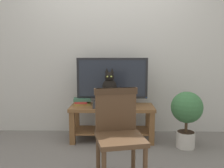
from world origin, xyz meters
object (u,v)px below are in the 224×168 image
(tv_stand, at_px, (112,116))
(tv, at_px, (112,80))
(wooden_chair, at_px, (118,129))
(potted_plant, at_px, (187,113))
(book_stack, at_px, (82,101))
(cat, at_px, (110,90))
(media_box, at_px, (110,104))

(tv_stand, relative_size, tv, 1.17)
(tv_stand, height_order, tv, tv)
(wooden_chair, xyz_separation_m, potted_plant, (0.87, 0.88, -0.06))
(wooden_chair, bearing_deg, book_stack, 112.65)
(cat, height_order, potted_plant, cat)
(tv, height_order, wooden_chair, tv)
(tv_stand, distance_m, potted_plant, 0.99)
(tv_stand, relative_size, media_box, 2.63)
(media_box, relative_size, potted_plant, 0.60)
(media_box, relative_size, book_stack, 1.74)
(cat, distance_m, potted_plant, 1.03)
(tv_stand, distance_m, wooden_chair, 1.15)
(tv, distance_m, book_stack, 0.52)
(tv, relative_size, wooden_chair, 1.11)
(cat, xyz_separation_m, wooden_chair, (0.11, -1.06, -0.19))
(tv_stand, bearing_deg, book_stack, 171.35)
(tv, bearing_deg, wooden_chair, -86.34)
(cat, bearing_deg, tv, 78.32)
(tv_stand, xyz_separation_m, wooden_chair, (0.08, -1.13, 0.19))
(cat, height_order, wooden_chair, cat)
(cat, xyz_separation_m, book_stack, (-0.39, 0.13, -0.19))
(media_box, xyz_separation_m, book_stack, (-0.39, 0.12, 0.02))
(wooden_chair, xyz_separation_m, book_stack, (-0.50, 1.19, 0.01))
(potted_plant, bearing_deg, book_stack, 167.08)
(media_box, height_order, wooden_chair, wooden_chair)
(tv, bearing_deg, tv_stand, -90.02)
(media_box, height_order, potted_plant, potted_plant)
(media_box, bearing_deg, book_stack, 163.25)
(tv_stand, relative_size, cat, 2.47)
(cat, xyz_separation_m, potted_plant, (0.98, -0.18, -0.26))
(tv_stand, height_order, potted_plant, potted_plant)
(tv, bearing_deg, media_box, -103.42)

